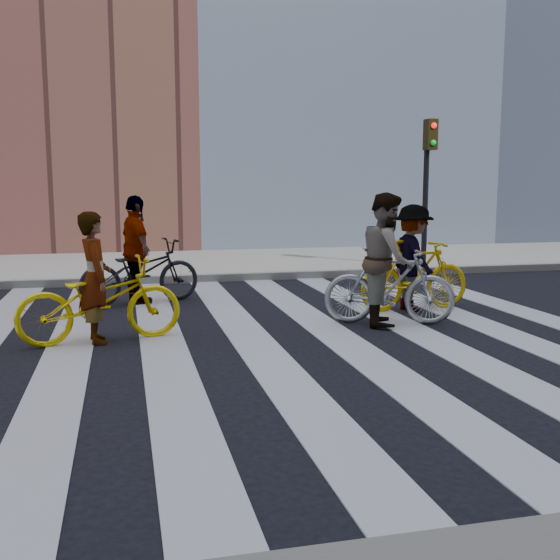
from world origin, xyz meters
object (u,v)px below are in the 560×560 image
object	(u,v)px
rider_right	(413,258)
bike_dark_rear	(140,272)
bike_silver_mid	(390,286)
rider_rear	(136,250)
bike_yellow_right	(415,275)
rider_mid	(387,259)
rider_left	(95,278)
bike_yellow_left	(100,300)
traffic_signal	(428,169)

from	to	relation	value
rider_right	bike_dark_rear	bearing A→B (deg)	64.56
bike_silver_mid	rider_rear	bearing A→B (deg)	73.55
bike_yellow_right	bike_dark_rear	world-z (taller)	bike_yellow_right
bike_dark_rear	rider_right	distance (m)	4.38
bike_dark_rear	rider_mid	bearing A→B (deg)	-144.05
rider_mid	bike_silver_mid	bearing A→B (deg)	-70.85
rider_left	rider_right	world-z (taller)	rider_right
bike_dark_rear	rider_right	size ratio (longest dim) A/B	1.22
bike_yellow_left	rider_rear	size ratio (longest dim) A/B	1.13
bike_yellow_left	rider_rear	distance (m)	2.67
rider_left	rider_right	size ratio (longest dim) A/B	0.99
bike_yellow_right	rider_mid	bearing A→B (deg)	131.39
bike_dark_rear	rider_right	bearing A→B (deg)	-128.70
rider_right	rider_mid	bearing A→B (deg)	133.15
bike_yellow_right	rider_left	xyz separation A→B (m)	(-4.73, -1.02, 0.26)
bike_dark_rear	rider_left	bearing A→B (deg)	149.34
bike_silver_mid	rider_right	bearing A→B (deg)	-21.46
rider_rear	bike_silver_mid	bearing A→B (deg)	-143.24
rider_right	bike_silver_mid	bearing A→B (deg)	135.02
traffic_signal	rider_mid	bearing A→B (deg)	-121.25
bike_yellow_right	traffic_signal	bearing A→B (deg)	-32.21
rider_left	rider_rear	distance (m)	2.65
rider_left	rider_rear	bearing A→B (deg)	-22.83
traffic_signal	rider_mid	size ratio (longest dim) A/B	1.81
traffic_signal	bike_silver_mid	xyz separation A→B (m)	(-2.89, -4.85, -1.73)
traffic_signal	bike_dark_rear	world-z (taller)	traffic_signal
rider_rear	bike_yellow_left	bearing A→B (deg)	151.45
bike_dark_rear	rider_right	world-z (taller)	rider_right
rider_right	rider_rear	size ratio (longest dim) A/B	0.93
rider_left	bike_silver_mid	bearing A→B (deg)	-98.47
bike_yellow_right	rider_right	xyz separation A→B (m)	(-0.05, 0.00, 0.27)
bike_yellow_right	bike_dark_rear	xyz separation A→B (m)	(-4.13, 1.57, -0.02)
bike_silver_mid	rider_right	world-z (taller)	rider_right
traffic_signal	rider_rear	bearing A→B (deg)	-158.95
bike_dark_rear	rider_rear	bearing A→B (deg)	72.36
bike_silver_mid	bike_yellow_left	bearing A→B (deg)	111.57
bike_yellow_left	bike_yellow_right	size ratio (longest dim) A/B	1.09
bike_yellow_left	bike_silver_mid	xyz separation A→B (m)	(3.89, 0.16, 0.02)
bike_silver_mid	rider_rear	world-z (taller)	rider_rear
bike_dark_rear	rider_left	size ratio (longest dim) A/B	1.24
bike_yellow_right	bike_dark_rear	bearing A→B (deg)	64.80
rider_left	bike_dark_rear	bearing A→B (deg)	-23.88
rider_mid	bike_dark_rear	bearing A→B (deg)	72.74
bike_yellow_right	rider_right	size ratio (longest dim) A/B	1.12
rider_right	bike_yellow_right	bearing A→B (deg)	-94.38
bike_dark_rear	rider_rear	size ratio (longest dim) A/B	1.13
bike_dark_rear	rider_rear	distance (m)	0.36
bike_dark_rear	rider_mid	size ratio (longest dim) A/B	1.10
traffic_signal	bike_yellow_right	world-z (taller)	traffic_signal
traffic_signal	rider_left	world-z (taller)	traffic_signal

